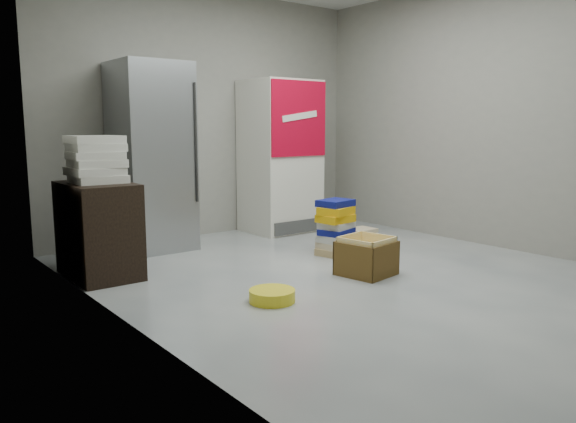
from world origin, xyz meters
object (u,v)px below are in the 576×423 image
at_px(steel_fridge, 151,157).
at_px(phonebook_stack_main, 336,227).
at_px(cardboard_box, 366,259).
at_px(coke_cooler, 280,157).
at_px(wood_shelf, 98,230).

relative_size(steel_fridge, phonebook_stack_main, 3.45).
bearing_deg(cardboard_box, coke_cooler, 63.02).
bearing_deg(steel_fridge, wood_shelf, -138.69).
xyz_separation_m(steel_fridge, coke_cooler, (1.65, -0.01, -0.05)).
height_order(steel_fridge, coke_cooler, steel_fridge).
relative_size(coke_cooler, phonebook_stack_main, 3.27).
bearing_deg(cardboard_box, phonebook_stack_main, 57.43).
height_order(coke_cooler, phonebook_stack_main, coke_cooler).
xyz_separation_m(wood_shelf, phonebook_stack_main, (2.13, -0.64, -0.12)).
distance_m(coke_cooler, wood_shelf, 2.63).
bearing_deg(steel_fridge, cardboard_box, -64.63).
relative_size(steel_fridge, coke_cooler, 1.06).
bearing_deg(coke_cooler, steel_fridge, 179.82).
distance_m(coke_cooler, cardboard_box, 2.32).
height_order(coke_cooler, wood_shelf, coke_cooler).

